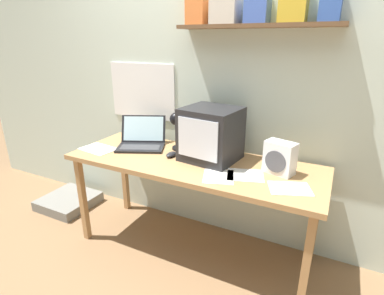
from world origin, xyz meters
name	(u,v)px	position (x,y,z in m)	size (l,w,h in m)	color
ground_plane	(192,249)	(0.00, 0.00, 0.00)	(12.00, 12.00, 0.00)	olive
back_wall	(216,74)	(0.01, 0.39, 1.31)	(5.60, 0.24, 2.60)	silver
corner_desk	(192,169)	(0.00, 0.00, 0.69)	(1.81, 0.65, 0.75)	#B08150
crt_monitor	(211,134)	(0.10, 0.09, 0.94)	(0.41, 0.39, 0.37)	#232326
laptop	(142,139)	(-0.50, 0.10, 0.81)	(0.46, 0.43, 0.22)	black
desk_lamp	(177,127)	(-0.19, 0.14, 0.94)	(0.14, 0.17, 0.30)	black
juice_glass	(129,132)	(-0.74, 0.23, 0.80)	(0.08, 0.08, 0.11)	white
space_heater	(280,158)	(0.59, 0.07, 0.86)	(0.21, 0.16, 0.21)	white
computer_mouse	(171,154)	(-0.17, 0.01, 0.77)	(0.06, 0.11, 0.03)	#232326
open_notebook	(290,188)	(0.69, -0.12, 0.75)	(0.28, 0.24, 0.00)	white
loose_paper_near_laptop	(245,175)	(0.41, -0.07, 0.75)	(0.27, 0.25, 0.00)	silver
loose_paper_near_monitor	(98,149)	(-0.76, -0.12, 0.75)	(0.30, 0.23, 0.00)	white
printed_handout	(219,177)	(0.27, -0.16, 0.75)	(0.25, 0.26, 0.00)	white
floor_cushion	(69,201)	(-1.39, 0.04, 0.05)	(0.47, 0.47, 0.10)	gray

